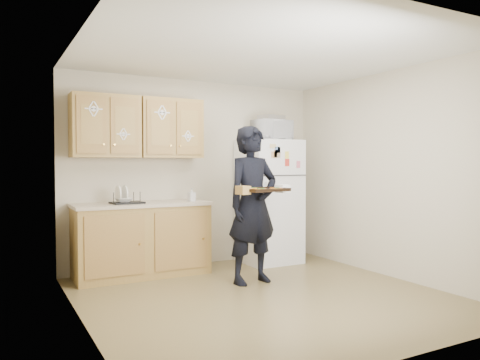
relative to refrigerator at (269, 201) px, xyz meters
name	(u,v)px	position (x,y,z in m)	size (l,w,h in m)	color
floor	(264,296)	(-0.95, -1.43, -0.85)	(3.60, 3.60, 0.00)	brown
ceiling	(264,53)	(-0.95, -1.43, 1.65)	(3.60, 3.60, 0.00)	silver
wall_back	(196,173)	(-0.95, 0.37, 0.40)	(3.60, 0.04, 2.50)	beige
wall_front	(400,182)	(-0.95, -3.23, 0.40)	(3.60, 0.04, 2.50)	beige
wall_left	(82,179)	(-2.75, -1.43, 0.40)	(0.04, 3.60, 2.50)	beige
wall_right	(391,174)	(0.85, -1.43, 0.40)	(0.04, 3.60, 2.50)	beige
refrigerator	(269,201)	(0.00, 0.00, 0.00)	(0.75, 0.70, 1.70)	white
base_cabinet	(142,241)	(-1.80, 0.05, -0.42)	(1.60, 0.60, 0.86)	olive
countertop	(142,204)	(-1.80, 0.05, 0.03)	(1.64, 0.64, 0.04)	beige
upper_cab_left	(105,126)	(-2.20, 0.18, 0.98)	(0.80, 0.33, 0.75)	olive
upper_cab_right	(170,129)	(-1.38, 0.18, 0.98)	(0.80, 0.33, 0.75)	olive
cereal_box	(289,245)	(0.52, 0.24, -0.69)	(0.20, 0.07, 0.32)	#C38C45
person	(253,205)	(-0.77, -0.88, 0.05)	(0.66, 0.43, 1.81)	black
baking_tray	(263,190)	(-0.81, -1.18, 0.24)	(0.49, 0.36, 0.04)	black
pizza_front_left	(260,189)	(-0.91, -1.28, 0.25)	(0.16, 0.16, 0.02)	orange
pizza_front_right	(276,189)	(-0.69, -1.25, 0.25)	(0.16, 0.16, 0.02)	orange
pizza_back_left	(251,189)	(-0.93, -1.12, 0.25)	(0.16, 0.16, 0.02)	orange
microwave	(272,130)	(0.02, -0.05, 0.99)	(0.50, 0.34, 0.28)	white
foil_pan	(271,118)	(0.03, -0.02, 1.16)	(0.33, 0.23, 0.07)	silver
dish_rack	(127,197)	(-1.99, 0.00, 0.12)	(0.36, 0.27, 0.15)	black
bowl	(124,200)	(-2.03, 0.00, 0.09)	(0.21, 0.21, 0.05)	white
soap_bottle	(192,195)	(-1.18, -0.05, 0.13)	(0.08, 0.08, 0.17)	white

